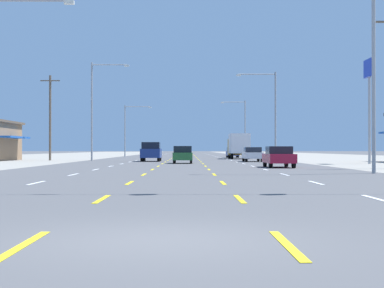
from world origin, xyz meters
TOP-DOWN VIEW (x-y plane):
  - ground_plane at (0.00, 66.00)m, footprint 572.00×572.00m
  - lane_markings at (0.00, 104.50)m, footprint 10.64×227.60m
  - signal_span_wire at (0.16, 10.01)m, footprint 27.21×0.53m
  - sedan_far_right_nearest at (6.76, 34.10)m, footprint 1.80×4.50m
  - hatchback_center_turn_near at (-0.01, 46.30)m, footprint 1.72×3.90m
  - sedan_far_right_mid at (7.00, 53.80)m, footprint 1.80×4.50m
  - suv_inner_left_midfar at (-3.34, 55.26)m, footprint 1.98×4.90m
  - box_truck_far_right_far at (7.05, 71.38)m, footprint 2.40×7.20m
  - hatchback_far_right_farther at (7.05, 82.30)m, footprint 1.72×3.90m
  - sedan_center_turn_farthest at (0.17, 86.00)m, footprint 1.80×4.50m
  - pole_sign_right_row_1 at (16.12, 44.44)m, footprint 0.24×2.69m
  - streetlight_right_row_0 at (9.59, 23.46)m, footprint 4.99×0.26m
  - streetlight_left_row_1 at (-9.76, 59.52)m, footprint 4.20×0.26m
  - streetlight_right_row_1 at (9.69, 59.52)m, footprint 4.43×0.26m
  - streetlight_left_row_2 at (-9.62, 95.57)m, footprint 4.55×0.26m
  - streetlight_right_row_2 at (9.71, 95.57)m, footprint 4.20×0.26m
  - utility_pole_left_row_1 at (-15.12, 61.19)m, footprint 2.20×0.26m

SIDE VIEW (x-z plane):
  - ground_plane at x=0.00m, z-range 0.00..0.00m
  - lane_markings at x=0.00m, z-range 0.00..0.01m
  - sedan_far_right_nearest at x=6.76m, z-range 0.03..1.49m
  - sedan_far_right_mid at x=7.00m, z-range 0.03..1.49m
  - sedan_center_turn_farthest at x=0.17m, z-range 0.03..1.49m
  - hatchback_center_turn_near at x=-0.01m, z-range 0.01..1.55m
  - hatchback_far_right_farther at x=7.05m, z-range 0.01..1.55m
  - suv_inner_left_midfar at x=-3.34m, z-range 0.04..2.02m
  - box_truck_far_right_far at x=7.05m, z-range 0.22..3.45m
  - utility_pole_left_row_1 at x=-15.12m, z-range 0.20..9.80m
  - streetlight_left_row_2 at x=-9.62m, z-range 0.80..9.49m
  - streetlight_right_row_2 at x=9.71m, z-range 0.77..10.26m
  - signal_span_wire at x=0.16m, z-range 0.64..10.52m
  - streetlight_right_row_1 at x=9.69m, z-range 0.81..10.62m
  - streetlight_right_row_0 at x=9.59m, z-range 0.87..10.59m
  - streetlight_left_row_1 at x=-9.76m, z-range 0.80..11.65m
  - pole_sign_right_row_1 at x=16.12m, z-range 2.55..11.61m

